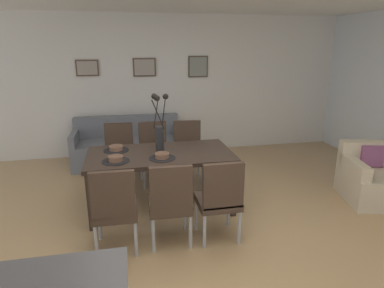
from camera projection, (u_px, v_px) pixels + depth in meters
The scene contains 21 objects.
ground_plane at pixel (193, 239), 3.61m from camera, with size 9.00×9.00×0.00m, color tan.
back_wall_panel at pixel (158, 86), 6.29m from camera, with size 9.00×0.10×2.60m, color silver.
dining_table at pixel (160, 159), 4.16m from camera, with size 1.80×0.94×0.74m.
dining_chair_near_left at pixel (115, 206), 3.25m from camera, with size 0.45×0.45×0.92m.
dining_chair_near_right at pixel (119, 151), 4.94m from camera, with size 0.46×0.46×0.92m.
dining_chair_far_left at pixel (170, 200), 3.38m from camera, with size 0.46×0.46×0.92m.
dining_chair_far_right at pixel (154, 150), 5.03m from camera, with size 0.46×0.46×0.92m.
dining_chair_mid_left at pixel (220, 197), 3.46m from camera, with size 0.44×0.44×0.92m.
dining_chair_mid_right at pixel (188, 148), 5.10m from camera, with size 0.47×0.47×0.92m.
centerpiece_vase at pixel (160, 131), 4.06m from camera, with size 0.21×0.23×0.73m.
placemat_near_left at pixel (116, 161), 3.83m from camera, with size 0.32×0.32×0.01m, color black.
bowl_near_left at pixel (116, 158), 3.82m from camera, with size 0.17×0.17×0.07m.
placemat_near_right at pixel (116, 150), 4.23m from camera, with size 0.32×0.32×0.01m, color black.
bowl_near_right at pixel (116, 148), 4.22m from camera, with size 0.17×0.17×0.07m.
placemat_far_left at pixel (162, 158), 3.94m from camera, with size 0.32×0.32×0.01m, color black.
bowl_far_left at pixel (162, 155), 3.92m from camera, with size 0.17×0.17×0.07m.
sofa at pixel (128, 147), 5.94m from camera, with size 1.89×0.84×0.80m.
armchair at pixel (375, 179), 4.49m from camera, with size 0.96×0.96×0.75m.
framed_picture_left at pixel (87, 68), 5.88m from camera, with size 0.39×0.03×0.29m.
framed_picture_center at pixel (144, 67), 6.07m from camera, with size 0.42×0.03×0.33m.
framed_picture_right at pixel (198, 67), 6.27m from camera, with size 0.38×0.03×0.40m.
Camera 1 is at (-0.66, -3.09, 2.02)m, focal length 30.92 mm.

